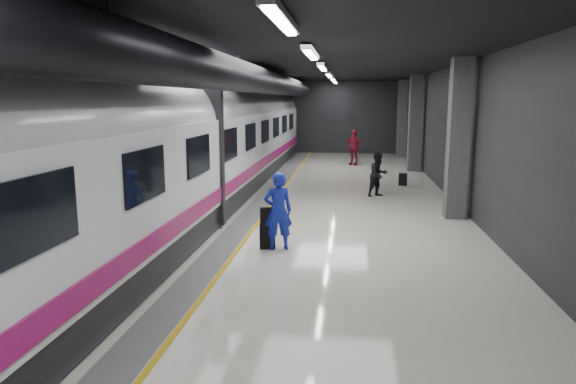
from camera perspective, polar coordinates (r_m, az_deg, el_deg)
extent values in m
plane|color=silver|center=(13.45, 0.16, -4.22)|extent=(40.00, 40.00, 0.00)
cube|color=black|center=(13.08, 0.17, 15.24)|extent=(10.00, 40.00, 0.02)
cube|color=#28282B|center=(32.99, 4.27, 8.27)|extent=(10.00, 0.02, 4.50)
cube|color=#28282B|center=(14.53, -19.90, 5.25)|extent=(0.02, 40.00, 4.50)
cube|color=#28282B|center=(13.45, 21.92, 4.77)|extent=(0.02, 40.00, 4.50)
cube|color=slate|center=(13.67, -5.48, -4.01)|extent=(0.65, 39.80, 0.01)
cube|color=gold|center=(13.59, -3.83, -4.07)|extent=(0.10, 39.80, 0.01)
cylinder|color=black|center=(13.26, -5.56, 12.74)|extent=(0.80, 38.00, 0.80)
cube|color=silver|center=(7.08, -0.71, 18.71)|extent=(0.22, 2.60, 0.10)
cube|color=silver|center=(12.02, 2.54, 15.20)|extent=(0.22, 2.60, 0.10)
cube|color=silver|center=(17.00, 3.86, 13.72)|extent=(0.22, 2.60, 0.10)
cube|color=silver|center=(21.98, 4.58, 12.91)|extent=(0.22, 2.60, 0.10)
cube|color=silver|center=(26.98, 5.02, 12.40)|extent=(0.22, 2.60, 0.10)
cube|color=silver|center=(30.97, 5.28, 12.11)|extent=(0.22, 2.60, 0.10)
cube|color=#515154|center=(15.28, 18.37, 5.55)|extent=(0.55, 0.55, 4.50)
cube|color=#515154|center=(25.15, 13.90, 7.40)|extent=(0.55, 0.55, 4.50)
cube|color=#515154|center=(31.11, 12.57, 7.94)|extent=(0.55, 0.55, 4.50)
cube|color=black|center=(14.11, -13.07, -2.34)|extent=(2.80, 38.00, 0.60)
cube|color=white|center=(13.88, -13.30, 3.30)|extent=(2.90, 38.00, 2.20)
cylinder|color=white|center=(13.81, -13.46, 7.22)|extent=(2.80, 38.00, 2.80)
cube|color=#960D59|center=(13.57, -7.32, -0.08)|extent=(0.04, 38.00, 0.35)
cube|color=black|center=(13.86, -13.34, 4.33)|extent=(3.05, 0.25, 3.80)
cube|color=black|center=(6.06, -26.32, -2.33)|extent=(0.05, 1.60, 0.85)
cube|color=black|center=(8.68, -15.55, 1.86)|extent=(0.05, 1.60, 0.85)
cube|color=black|center=(11.49, -9.89, 4.05)|extent=(0.05, 1.60, 0.85)
cube|color=black|center=(14.38, -6.46, 5.34)|extent=(0.05, 1.60, 0.85)
cube|color=black|center=(17.30, -4.17, 6.20)|extent=(0.05, 1.60, 0.85)
cube|color=black|center=(20.25, -2.54, 6.80)|extent=(0.05, 1.60, 0.85)
cube|color=black|center=(23.21, -1.33, 7.24)|extent=(0.05, 1.60, 0.85)
cube|color=black|center=(26.18, -0.39, 7.58)|extent=(0.05, 1.60, 0.85)
cube|color=black|center=(29.15, 0.36, 7.85)|extent=(0.05, 1.60, 0.85)
imported|color=#1C2ED5|center=(11.56, -1.11, -2.13)|extent=(0.74, 0.59, 1.77)
cube|color=black|center=(11.76, -2.32, -4.94)|extent=(0.39, 0.30, 0.56)
cube|color=black|center=(11.63, -2.37, -2.68)|extent=(0.33, 0.24, 0.39)
imported|color=black|center=(18.20, 10.01, 1.93)|extent=(0.96, 0.93, 1.56)
imported|color=maroon|center=(26.94, 7.31, 4.96)|extent=(1.17, 0.92, 1.85)
cube|color=black|center=(20.87, 12.64, 1.39)|extent=(0.35, 0.25, 0.48)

